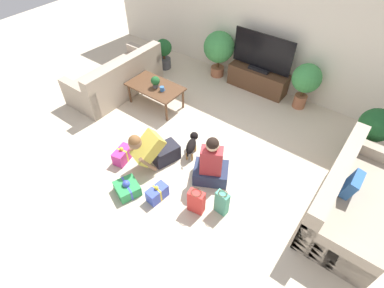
% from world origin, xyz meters
% --- Properties ---
extents(ground_plane, '(16.00, 16.00, 0.00)m').
position_xyz_m(ground_plane, '(0.00, 0.00, 0.00)').
color(ground_plane, beige).
extents(wall_back, '(8.40, 0.06, 2.60)m').
position_xyz_m(wall_back, '(0.00, 2.63, 1.30)').
color(wall_back, silver).
rests_on(wall_back, ground_plane).
extents(sofa_left, '(0.91, 1.94, 0.82)m').
position_xyz_m(sofa_left, '(-2.39, 0.53, 0.29)').
color(sofa_left, tan).
rests_on(sofa_left, ground_plane).
extents(sofa_right, '(0.91, 1.94, 0.82)m').
position_xyz_m(sofa_right, '(2.39, 0.39, 0.28)').
color(sofa_right, tan).
rests_on(sofa_right, ground_plane).
extents(coffee_table, '(1.08, 0.62, 0.45)m').
position_xyz_m(coffee_table, '(-1.43, 0.65, 0.40)').
color(coffee_table, brown).
rests_on(coffee_table, ground_plane).
extents(tv_console, '(1.25, 0.39, 0.46)m').
position_xyz_m(tv_console, '(-0.10, 2.36, 0.23)').
color(tv_console, brown).
rests_on(tv_console, ground_plane).
extents(tv, '(1.25, 0.20, 0.75)m').
position_xyz_m(tv, '(-0.10, 2.36, 0.80)').
color(tv, black).
rests_on(tv, tv_console).
extents(potted_plant_back_right, '(0.54, 0.54, 0.93)m').
position_xyz_m(potted_plant_back_right, '(0.88, 2.31, 0.61)').
color(potted_plant_back_right, '#A36042').
rests_on(potted_plant_back_right, ground_plane).
extents(potted_plant_corner_left, '(0.38, 0.38, 0.69)m').
position_xyz_m(potted_plant_corner_left, '(-2.24, 1.85, 0.39)').
color(potted_plant_corner_left, '#4C4C51').
rests_on(potted_plant_corner_left, ground_plane).
extents(potted_plant_back_left, '(0.66, 0.66, 1.01)m').
position_xyz_m(potted_plant_back_left, '(-1.07, 2.31, 0.65)').
color(potted_plant_back_left, '#A36042').
rests_on(potted_plant_back_left, ground_plane).
extents(potted_plant_corner_right, '(0.53, 0.53, 0.90)m').
position_xyz_m(potted_plant_corner_right, '(2.24, 1.71, 0.60)').
color(potted_plant_corner_right, '#4C4C51').
rests_on(potted_plant_corner_right, ground_plane).
extents(person_kneeling, '(0.52, 0.82, 0.78)m').
position_xyz_m(person_kneeling, '(-0.38, -0.57, 0.34)').
color(person_kneeling, '#23232D').
rests_on(person_kneeling, ground_plane).
extents(person_sitting, '(0.65, 0.61, 0.91)m').
position_xyz_m(person_sitting, '(0.52, -0.27, 0.33)').
color(person_sitting, '#283351').
rests_on(person_sitting, ground_plane).
extents(dog, '(0.28, 0.50, 0.32)m').
position_xyz_m(dog, '(-0.05, 0.00, 0.21)').
color(dog, black).
rests_on(dog, ground_plane).
extents(gift_box_a, '(0.43, 0.42, 0.25)m').
position_xyz_m(gift_box_a, '(-0.33, -1.23, 0.09)').
color(gift_box_a, '#2D934C').
rests_on(gift_box_a, ground_plane).
extents(gift_box_b, '(0.21, 0.33, 0.27)m').
position_xyz_m(gift_box_b, '(0.10, -1.03, 0.11)').
color(gift_box_b, '#3D51BC').
rests_on(gift_box_b, ground_plane).
extents(gift_box_c, '(0.25, 0.38, 0.29)m').
position_xyz_m(gift_box_c, '(-0.86, -0.81, 0.12)').
color(gift_box_c, '#CC3389').
rests_on(gift_box_c, ground_plane).
extents(gift_bag_a, '(0.25, 0.17, 0.42)m').
position_xyz_m(gift_bag_a, '(0.68, -0.86, 0.20)').
color(gift_bag_a, red).
rests_on(gift_bag_a, ground_plane).
extents(gift_bag_b, '(0.20, 0.13, 0.43)m').
position_xyz_m(gift_bag_b, '(0.97, -0.66, 0.21)').
color(gift_bag_b, '#4CA384').
rests_on(gift_bag_b, ground_plane).
extents(mug, '(0.12, 0.08, 0.09)m').
position_xyz_m(mug, '(-1.21, 0.61, 0.49)').
color(mug, '#386BAD').
rests_on(mug, coffee_table).
extents(tabletop_plant, '(0.17, 0.17, 0.22)m').
position_xyz_m(tabletop_plant, '(-1.39, 0.64, 0.57)').
color(tabletop_plant, '#4C4C51').
rests_on(tabletop_plant, coffee_table).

